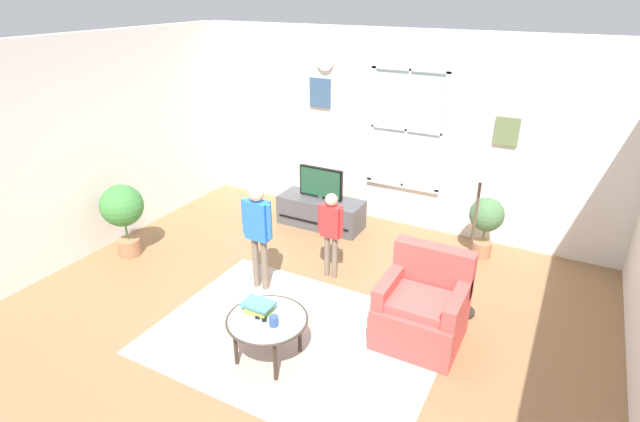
# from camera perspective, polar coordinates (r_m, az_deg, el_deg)

# --- Properties ---
(ground_plane) EXTENTS (6.52, 6.18, 0.02)m
(ground_plane) POSITION_cam_1_polar(r_m,az_deg,el_deg) (5.05, -3.84, -13.29)
(ground_plane) COLOR olive
(back_wall) EXTENTS (5.92, 0.17, 2.61)m
(back_wall) POSITION_cam_1_polar(r_m,az_deg,el_deg) (6.80, 8.72, 9.16)
(back_wall) COLOR silver
(back_wall) RESTS_ON ground_plane
(side_wall_left) EXTENTS (0.12, 5.58, 2.61)m
(side_wall_left) POSITION_cam_1_polar(r_m,az_deg,el_deg) (6.42, -27.89, 5.61)
(side_wall_left) COLOR silver
(side_wall_left) RESTS_ON ground_plane
(area_rug) EXTENTS (2.68, 1.95, 0.01)m
(area_rug) POSITION_cam_1_polar(r_m,az_deg,el_deg) (4.91, -2.81, -14.32)
(area_rug) COLOR tan
(area_rug) RESTS_ON ground_plane
(tv_stand) EXTENTS (1.18, 0.48, 0.41)m
(tv_stand) POSITION_cam_1_polar(r_m,az_deg,el_deg) (6.90, 0.10, -0.12)
(tv_stand) COLOR #4C4C51
(tv_stand) RESTS_ON ground_plane
(television) EXTENTS (0.64, 0.08, 0.45)m
(television) POSITION_cam_1_polar(r_m,az_deg,el_deg) (6.72, 0.09, 3.27)
(television) COLOR #4C4C4C
(television) RESTS_ON tv_stand
(armchair) EXTENTS (0.76, 0.74, 0.87)m
(armchair) POSITION_cam_1_polar(r_m,az_deg,el_deg) (4.81, 11.73, -10.99)
(armchair) COLOR #D14C47
(armchair) RESTS_ON ground_plane
(coffee_table) EXTENTS (0.73, 0.73, 0.44)m
(coffee_table) POSITION_cam_1_polar(r_m,az_deg,el_deg) (4.46, -6.11, -12.53)
(coffee_table) COLOR #99B2B7
(coffee_table) RESTS_ON ground_plane
(book_stack) EXTENTS (0.28, 0.19, 0.10)m
(book_stack) POSITION_cam_1_polar(r_m,az_deg,el_deg) (4.51, -7.12, -10.92)
(book_stack) COLOR #9CB946
(book_stack) RESTS_ON coffee_table
(cup) EXTENTS (0.08, 0.08, 0.09)m
(cup) POSITION_cam_1_polar(r_m,az_deg,el_deg) (4.34, -5.36, -12.52)
(cup) COLOR #334C8C
(cup) RESTS_ON coffee_table
(remote_near_books) EXTENTS (0.08, 0.15, 0.02)m
(remote_near_books) POSITION_cam_1_polar(r_m,az_deg,el_deg) (4.49, -6.95, -11.67)
(remote_near_books) COLOR black
(remote_near_books) RESTS_ON coffee_table
(remote_near_cup) EXTENTS (0.11, 0.14, 0.02)m
(remote_near_cup) POSITION_cam_1_polar(r_m,az_deg,el_deg) (4.46, -6.41, -11.98)
(remote_near_cup) COLOR black
(remote_near_cup) RESTS_ON coffee_table
(person_blue_shirt) EXTENTS (0.37, 0.17, 1.22)m
(person_blue_shirt) POSITION_cam_1_polar(r_m,az_deg,el_deg) (5.28, -7.17, -1.74)
(person_blue_shirt) COLOR #726656
(person_blue_shirt) RESTS_ON ground_plane
(person_red_shirt) EXTENTS (0.31, 0.14, 1.04)m
(person_red_shirt) POSITION_cam_1_polar(r_m,az_deg,el_deg) (5.49, 1.29, -1.73)
(person_red_shirt) COLOR #726656
(person_red_shirt) RESTS_ON ground_plane
(potted_plant_by_window) EXTENTS (0.41, 0.41, 0.78)m
(potted_plant_by_window) POSITION_cam_1_polar(r_m,az_deg,el_deg) (6.31, 18.61, -0.92)
(potted_plant_by_window) COLOR #9E6B4C
(potted_plant_by_window) RESTS_ON ground_plane
(potted_plant_corner) EXTENTS (0.51, 0.51, 0.93)m
(potted_plant_corner) POSITION_cam_1_polar(r_m,az_deg,el_deg) (6.44, -21.82, 0.10)
(potted_plant_corner) COLOR #9E6B4C
(potted_plant_corner) RESTS_ON ground_plane
(floor_lamp) EXTENTS (0.32, 0.32, 1.72)m
(floor_lamp) POSITION_cam_1_polar(r_m,az_deg,el_deg) (4.76, 18.01, 3.15)
(floor_lamp) COLOR black
(floor_lamp) RESTS_ON ground_plane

